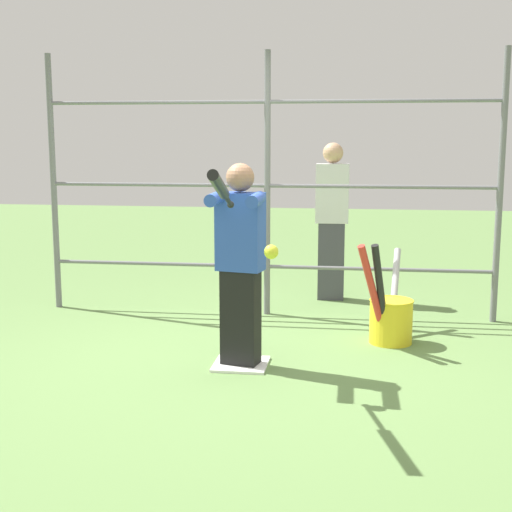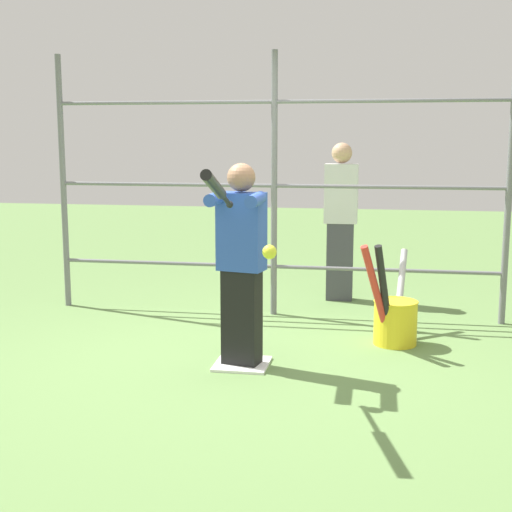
{
  "view_description": "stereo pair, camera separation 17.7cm",
  "coord_description": "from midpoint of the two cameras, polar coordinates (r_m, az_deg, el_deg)",
  "views": [
    {
      "loc": [
        -0.82,
        5.08,
        1.7
      ],
      "look_at": [
        -0.14,
        0.21,
        0.87
      ],
      "focal_mm": 50.0,
      "sensor_mm": 36.0,
      "label": 1
    },
    {
      "loc": [
        -1.0,
        5.06,
        1.7
      ],
      "look_at": [
        -0.14,
        0.21,
        0.87
      ],
      "focal_mm": 50.0,
      "sensor_mm": 36.0,
      "label": 2
    }
  ],
  "objects": [
    {
      "name": "bat_bucket",
      "position": [
        6.02,
        11.82,
        -4.84
      ],
      "size": [
        0.49,
        1.03,
        0.87
      ],
      "color": "yellow",
      "rests_on": "ground"
    },
    {
      "name": "baseball_bat_swinging",
      "position": [
        4.23,
        -2.0,
        5.47
      ],
      "size": [
        0.11,
        0.91,
        0.3
      ],
      "color": "black"
    },
    {
      "name": "bystander_behind_fence",
      "position": [
        7.46,
        7.46,
        2.94
      ],
      "size": [
        0.34,
        0.21,
        1.64
      ],
      "color": "#3F3F47",
      "rests_on": "ground"
    },
    {
      "name": "ground_plane",
      "position": [
        5.42,
        -0.19,
        -8.73
      ],
      "size": [
        24.0,
        24.0,
        0.0
      ],
      "primitive_type": "plane",
      "color": "#608447"
    },
    {
      "name": "batter",
      "position": [
        5.21,
        -0.22,
        -0.22
      ],
      "size": [
        0.38,
        0.56,
        1.51
      ],
      "color": "black",
      "rests_on": "ground"
    },
    {
      "name": "fence_backstop",
      "position": [
        6.75,
        2.21,
        5.64
      ],
      "size": [
        4.3,
        0.06,
        2.49
      ],
      "color": "slate",
      "rests_on": "ground"
    },
    {
      "name": "softball_in_flight",
      "position": [
        4.66,
        2.17,
        0.32
      ],
      "size": [
        0.1,
        0.1,
        0.1
      ],
      "color": "yellow"
    },
    {
      "name": "home_plate",
      "position": [
        5.42,
        -0.19,
        -8.63
      ],
      "size": [
        0.4,
        0.4,
        0.02
      ],
      "color": "white",
      "rests_on": "ground"
    }
  ]
}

